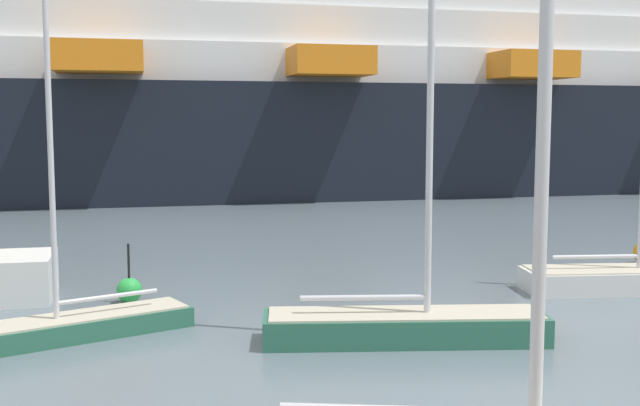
{
  "coord_description": "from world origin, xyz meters",
  "views": [
    {
      "loc": [
        -6.38,
        -8.07,
        4.47
      ],
      "look_at": [
        0.0,
        15.9,
        1.81
      ],
      "focal_mm": 43.54,
      "sensor_mm": 36.0,
      "label": 1
    }
  ],
  "objects_px": {
    "sailboat_0": "(624,275)",
    "sailboat_3": "(75,319)",
    "cruise_ship": "(101,71)",
    "sailboat_5": "(405,317)",
    "channel_buoy_2": "(129,290)"
  },
  "relations": [
    {
      "from": "sailboat_0",
      "to": "channel_buoy_2",
      "type": "relative_size",
      "value": 5.77
    },
    {
      "from": "sailboat_5",
      "to": "channel_buoy_2",
      "type": "relative_size",
      "value": 7.07
    },
    {
      "from": "sailboat_0",
      "to": "sailboat_3",
      "type": "xyz_separation_m",
      "value": [
        -13.7,
        -0.89,
        -0.02
      ]
    },
    {
      "from": "sailboat_5",
      "to": "cruise_ship",
      "type": "relative_size",
      "value": 0.09
    },
    {
      "from": "sailboat_3",
      "to": "sailboat_0",
      "type": "bearing_deg",
      "value": 164.2
    },
    {
      "from": "sailboat_3",
      "to": "sailboat_5",
      "type": "distance_m",
      "value": 6.77
    },
    {
      "from": "sailboat_5",
      "to": "sailboat_3",
      "type": "bearing_deg",
      "value": 174.88
    },
    {
      "from": "sailboat_0",
      "to": "channel_buoy_2",
      "type": "bearing_deg",
      "value": -178.7
    },
    {
      "from": "sailboat_0",
      "to": "sailboat_3",
      "type": "distance_m",
      "value": 13.73
    },
    {
      "from": "sailboat_5",
      "to": "cruise_ship",
      "type": "bearing_deg",
      "value": 112.47
    },
    {
      "from": "sailboat_3",
      "to": "channel_buoy_2",
      "type": "bearing_deg",
      "value": -131.22
    },
    {
      "from": "sailboat_5",
      "to": "channel_buoy_2",
      "type": "xyz_separation_m",
      "value": [
        -5.32,
        4.89,
        -0.19
      ]
    },
    {
      "from": "sailboat_5",
      "to": "channel_buoy_2",
      "type": "height_order",
      "value": "sailboat_5"
    },
    {
      "from": "cruise_ship",
      "to": "sailboat_0",
      "type": "bearing_deg",
      "value": -66.03
    },
    {
      "from": "sailboat_5",
      "to": "channel_buoy_2",
      "type": "bearing_deg",
      "value": 149.72
    }
  ]
}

